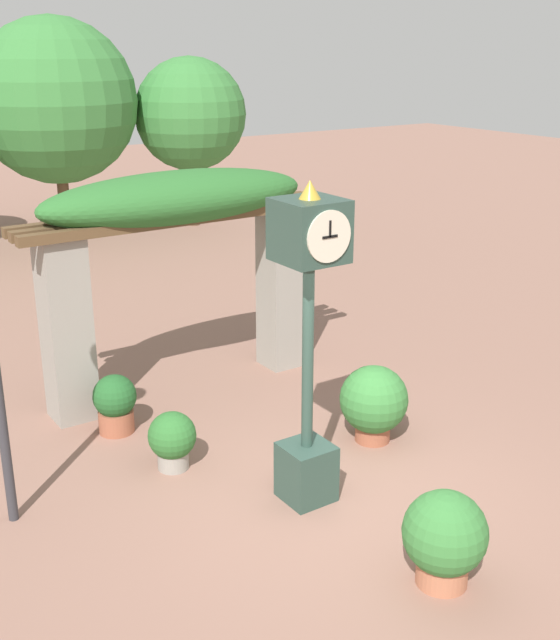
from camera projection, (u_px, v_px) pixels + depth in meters
ground_plane at (340, 501)px, 8.50m from camera, size 60.00×60.00×0.00m
pedestal_clock at (308, 334)px, 7.94m from camera, size 0.60×0.65×3.39m
pergola at (179, 233)px, 10.53m from camera, size 4.38×1.14×3.04m
potted_plant_near_left at (374, 402)px, 9.63m from camera, size 0.83×0.83×0.96m
potted_plant_near_right at (172, 439)px, 9.04m from camera, size 0.55×0.55×0.68m
potted_plant_far_left at (445, 537)px, 7.06m from camera, size 0.76×0.76×0.90m
potted_plant_far_right at (115, 402)px, 9.88m from camera, size 0.54×0.54×0.75m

